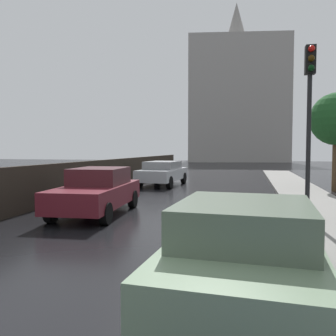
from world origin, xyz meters
TOP-DOWN VIEW (x-y plane):
  - car_maroon_near_kerb at (-1.92, 7.69)m, footprint 2.03×4.39m
  - car_silver_mid_road at (-1.99, 16.66)m, footprint 2.13×4.55m
  - car_green_behind_camera at (2.69, 1.97)m, footprint 2.05×3.94m
  - traffic_light at (4.29, 7.45)m, footprint 0.26×0.39m
  - distant_tower at (0.54, 57.48)m, footprint 17.20×13.11m

SIDE VIEW (x-z plane):
  - car_green_behind_camera at x=2.69m, z-range 0.02..1.43m
  - car_silver_mid_road at x=-1.99m, z-range 0.05..1.42m
  - car_maroon_near_kerb at x=-1.92m, z-range 0.01..1.46m
  - traffic_light at x=4.29m, z-range 1.02..5.66m
  - distant_tower at x=0.54m, z-range -2.92..23.18m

